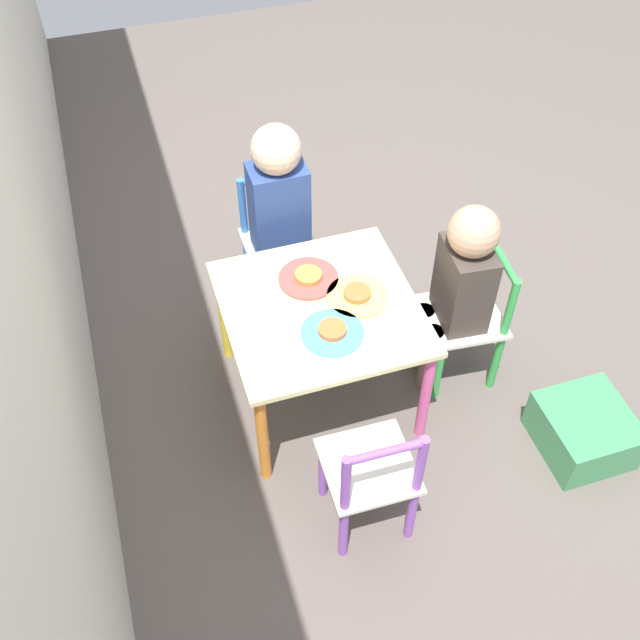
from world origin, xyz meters
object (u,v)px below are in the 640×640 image
object	(u,v)px
kids_table	(320,319)
chair_blue	(278,244)
chair_purple	(371,476)
plate_front	(357,295)
child_right	(280,207)
plate_right	(308,278)
child_front	(459,282)
chair_green	(468,319)
storage_bin	(584,430)
plate_left	(332,332)

from	to	relation	value
kids_table	chair_blue	distance (m)	0.54
chair_purple	plate_front	size ratio (longest dim) A/B	2.68
child_right	plate_front	world-z (taller)	child_right
kids_table	plate_right	xyz separation A→B (m)	(0.12, 0.00, 0.07)
child_right	chair_blue	bearing A→B (deg)	90.00
child_right	plate_right	bearing A→B (deg)	-89.96
kids_table	child_front	distance (m)	0.47
child_front	plate_right	distance (m)	0.49
chair_green	storage_bin	size ratio (longest dim) A/B	1.80
plate_left	kids_table	bearing A→B (deg)	-0.00
chair_green	plate_right	distance (m)	0.58
chair_blue	chair_green	distance (m)	0.77
plate_front	storage_bin	bearing A→B (deg)	-126.91
child_right	plate_left	world-z (taller)	child_right
chair_green	chair_blue	bearing A→B (deg)	-132.43
chair_blue	plate_left	world-z (taller)	chair_blue
chair_purple	child_front	world-z (taller)	child_front
chair_purple	child_front	distance (m)	0.70
chair_green	storage_bin	bearing A→B (deg)	34.18
child_front	storage_bin	world-z (taller)	child_front
chair_blue	plate_front	bearing A→B (deg)	-76.69
chair_purple	plate_right	size ratio (longest dim) A/B	2.66
chair_green	storage_bin	xyz separation A→B (m)	(-0.44, -0.24, -0.18)
chair_green	plate_front	xyz separation A→B (m)	(0.05, 0.40, 0.20)
chair_purple	plate_left	world-z (taller)	chair_purple
storage_bin	plate_left	bearing A→B (deg)	64.97
chair_blue	storage_bin	bearing A→B (deg)	-52.81
child_right	storage_bin	bearing A→B (deg)	-51.14
plate_left	storage_bin	size ratio (longest dim) A/B	0.67
child_right	plate_right	size ratio (longest dim) A/B	4.06
chair_purple	storage_bin	xyz separation A→B (m)	(0.04, -0.78, -0.18)
chair_green	child_right	xyz separation A→B (m)	(0.51, 0.52, 0.23)
child_right	storage_bin	distance (m)	1.28
chair_purple	plate_right	xyz separation A→B (m)	(0.65, -0.01, 0.20)
child_right	child_front	xyz separation A→B (m)	(-0.51, -0.46, -0.04)
chair_green	plate_left	xyz separation A→B (m)	(-0.08, 0.52, 0.20)
child_right	storage_bin	size ratio (longest dim) A/B	2.75
chair_blue	plate_left	size ratio (longest dim) A/B	2.70
chair_blue	child_front	bearing A→B (deg)	-50.79
child_front	plate_right	size ratio (longest dim) A/B	3.77
kids_table	storage_bin	world-z (taller)	kids_table
chair_purple	child_right	xyz separation A→B (m)	(0.99, -0.01, 0.23)
kids_table	chair_blue	world-z (taller)	chair_blue
storage_bin	child_right	bearing A→B (deg)	38.97
kids_table	chair_purple	size ratio (longest dim) A/B	1.16
chair_purple	kids_table	bearing A→B (deg)	-90.00
chair_purple	plate_right	bearing A→B (deg)	-89.73
plate_right	chair_green	bearing A→B (deg)	-108.04
kids_table	plate_left	distance (m)	0.14
plate_right	plate_front	distance (m)	0.18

